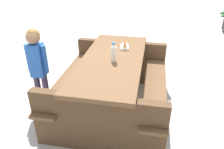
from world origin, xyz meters
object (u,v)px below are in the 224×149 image
at_px(picnic_table, 112,80).
at_px(child_in_coat, 37,60).
at_px(hotdog_tray, 125,46).
at_px(soda_bottle, 114,53).

distance_m(picnic_table, child_in_coat, 0.99).
relative_size(picnic_table, hotdog_tray, 10.03).
relative_size(soda_bottle, hotdog_tray, 1.26).
bearing_deg(hotdog_tray, soda_bottle, 166.10).
bearing_deg(child_in_coat, hotdog_tray, -66.24).
xyz_separation_m(hotdog_tray, child_in_coat, (-0.47, 1.08, -0.06)).
xyz_separation_m(picnic_table, hotdog_tray, (0.37, -0.14, 0.34)).
bearing_deg(soda_bottle, hotdog_tray, -13.90).
xyz_separation_m(picnic_table, soda_bottle, (-0.06, -0.03, 0.42)).
bearing_deg(picnic_table, hotdog_tray, -19.97).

